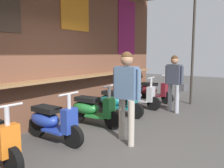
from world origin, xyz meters
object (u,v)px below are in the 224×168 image
object	(u,v)px
scooter_teal	(117,101)
scooter_silver	(136,95)
scooter_blue	(51,121)
scooter_green	(91,109)
scooter_maroon	(152,91)
shopper_browsing	(127,87)
shopper_with_handbag	(175,78)

from	to	relation	value
scooter_teal	scooter_silver	xyz separation A→B (m)	(1.07, 0.00, 0.00)
scooter_teal	scooter_silver	distance (m)	1.07
scooter_blue	scooter_green	xyz separation A→B (m)	(1.20, -0.00, 0.00)
scooter_teal	scooter_maroon	distance (m)	2.19
scooter_silver	scooter_maroon	xyz separation A→B (m)	(1.12, -0.00, 0.00)
scooter_teal	scooter_maroon	bearing A→B (deg)	87.97
scooter_blue	scooter_maroon	distance (m)	4.44
scooter_silver	shopper_browsing	distance (m)	2.93
shopper_with_handbag	scooter_green	bearing A→B (deg)	162.68
scooter_maroon	shopper_browsing	world-z (taller)	shopper_browsing
scooter_teal	shopper_with_handbag	world-z (taller)	shopper_with_handbag
scooter_teal	shopper_browsing	size ratio (longest dim) A/B	0.83
scooter_green	scooter_maroon	distance (m)	3.24
scooter_green	scooter_teal	bearing A→B (deg)	86.56
scooter_teal	shopper_browsing	distance (m)	2.05
scooter_blue	shopper_browsing	xyz separation A→B (m)	(0.73, -1.21, 0.65)
scooter_green	scooter_silver	world-z (taller)	same
scooter_blue	scooter_silver	xyz separation A→B (m)	(3.32, -0.00, 0.00)
scooter_silver	shopper_with_handbag	distance (m)	1.27
scooter_blue	scooter_teal	xyz separation A→B (m)	(2.25, -0.00, 0.00)
scooter_maroon	shopper_browsing	distance (m)	3.95
scooter_green	scooter_silver	bearing A→B (deg)	86.56
scooter_green	scooter_silver	distance (m)	2.12
scooter_green	shopper_with_handbag	distance (m)	2.63
scooter_green	scooter_teal	xyz separation A→B (m)	(1.05, 0.00, 0.00)
scooter_maroon	shopper_with_handbag	xyz separation A→B (m)	(-0.93, -1.12, 0.57)
scooter_silver	scooter_maroon	distance (m)	1.12
scooter_green	scooter_maroon	world-z (taller)	same
scooter_maroon	shopper_browsing	size ratio (longest dim) A/B	0.83
scooter_green	scooter_teal	world-z (taller)	same
scooter_green	scooter_maroon	xyz separation A→B (m)	(3.24, -0.00, 0.00)
scooter_blue	shopper_browsing	bearing A→B (deg)	31.25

